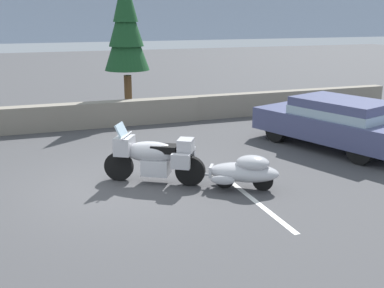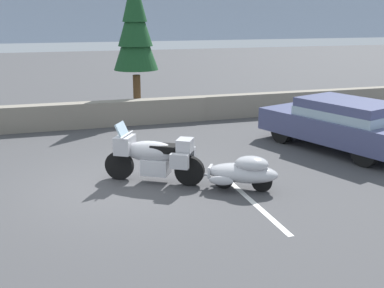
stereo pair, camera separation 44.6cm
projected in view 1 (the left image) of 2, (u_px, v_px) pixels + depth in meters
ground_plane at (115, 188)px, 10.35m from camera, size 80.00×80.00×0.00m
stone_guard_wall at (81, 116)px, 15.66m from camera, size 24.00×0.53×0.84m
touring_motorcycle at (153, 156)px, 10.51m from camera, size 2.05×1.44×1.33m
car_shaped_trailer at (244, 171)px, 10.18m from camera, size 2.07×1.44×0.76m
sedan_at_right_edge at (336, 121)px, 13.25m from camera, size 3.20×4.85×1.41m
pine_tree_tall at (126, 27)px, 16.95m from camera, size 1.62×1.62×5.14m
parking_stripe_marker at (251, 198)px, 9.80m from camera, size 0.12×3.60×0.01m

